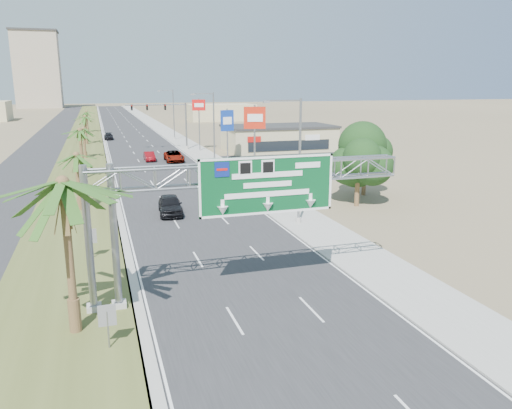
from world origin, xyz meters
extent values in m
plane|color=#8C7A59|center=(0.00, 0.00, 0.00)|extent=(600.00, 600.00, 0.00)
cube|color=#28282B|center=(0.00, 110.00, 0.01)|extent=(12.00, 300.00, 0.02)
cube|color=#9E9B93|center=(8.50, 110.00, 0.05)|extent=(4.00, 300.00, 0.10)
cube|color=#4C5224|center=(-10.00, 110.00, 0.06)|extent=(7.00, 300.00, 0.12)
cube|color=#28282B|center=(-17.00, 110.00, 0.01)|extent=(8.00, 300.00, 0.02)
cylinder|color=gray|center=(-7.20, 10.00, 3.70)|extent=(0.36, 0.36, 7.40)
cylinder|color=gray|center=(-8.40, 10.00, 3.70)|extent=(0.36, 0.36, 7.40)
cube|color=#9E9B93|center=(-7.20, 10.00, 0.20)|extent=(0.70, 0.70, 0.40)
cube|color=#9E9B93|center=(-8.40, 10.00, 0.20)|extent=(0.70, 0.70, 0.40)
cube|color=#074821|center=(0.50, 9.52, 6.00)|extent=(7.20, 0.12, 3.00)
cube|color=navy|center=(-1.90, 9.44, 6.95)|extent=(0.75, 0.03, 0.75)
cone|color=white|center=(0.50, 9.44, 4.85)|extent=(0.56, 0.56, 0.45)
cylinder|color=brown|center=(-9.20, 8.00, 3.50)|extent=(0.36, 0.36, 7.00)
cylinder|color=brown|center=(-9.20, 8.00, 0.84)|extent=(0.54, 0.54, 1.68)
cylinder|color=brown|center=(-9.50, 32.00, 2.50)|extent=(0.36, 0.36, 5.00)
cylinder|color=brown|center=(-9.50, 32.00, 0.60)|extent=(0.54, 0.54, 1.20)
cylinder|color=brown|center=(-9.50, 48.00, 2.90)|extent=(0.36, 0.36, 5.80)
cylinder|color=brown|center=(-9.50, 48.00, 0.70)|extent=(0.54, 0.54, 1.39)
cylinder|color=brown|center=(-9.50, 66.00, 2.25)|extent=(0.36, 0.36, 4.50)
cylinder|color=brown|center=(-9.50, 66.00, 0.54)|extent=(0.54, 0.54, 1.08)
cylinder|color=brown|center=(-9.50, 85.00, 2.60)|extent=(0.36, 0.36, 5.20)
cylinder|color=brown|center=(-9.50, 85.00, 0.62)|extent=(0.54, 0.54, 1.25)
cylinder|color=brown|center=(-9.50, 110.00, 2.40)|extent=(0.36, 0.36, 4.80)
cylinder|color=brown|center=(-9.50, 110.00, 0.58)|extent=(0.54, 0.54, 1.15)
cylinder|color=gray|center=(7.50, 22.00, 5.00)|extent=(0.20, 0.20, 10.00)
cylinder|color=gray|center=(6.10, 22.00, 9.85)|extent=(2.80, 0.12, 0.12)
cube|color=slate|center=(4.70, 22.00, 9.75)|extent=(0.50, 0.22, 0.18)
cylinder|color=#9E9B93|center=(7.50, 22.00, 0.25)|extent=(0.44, 0.44, 0.50)
cylinder|color=gray|center=(7.50, 52.00, 5.00)|extent=(0.20, 0.20, 10.00)
cylinder|color=gray|center=(6.10, 52.00, 9.85)|extent=(2.80, 0.12, 0.12)
cube|color=slate|center=(4.70, 52.00, 9.75)|extent=(0.50, 0.22, 0.18)
cylinder|color=#9E9B93|center=(7.50, 52.00, 0.25)|extent=(0.44, 0.44, 0.50)
cylinder|color=gray|center=(7.50, 88.00, 5.00)|extent=(0.20, 0.20, 10.00)
cylinder|color=gray|center=(6.10, 88.00, 9.85)|extent=(2.80, 0.12, 0.12)
cube|color=slate|center=(4.70, 88.00, 9.75)|extent=(0.50, 0.22, 0.18)
cylinder|color=#9E9B93|center=(7.50, 88.00, 0.25)|extent=(0.44, 0.44, 0.50)
cylinder|color=gray|center=(7.20, 72.00, 4.00)|extent=(0.28, 0.28, 8.00)
cylinder|color=gray|center=(2.20, 72.00, 7.70)|extent=(10.00, 0.18, 0.18)
cube|color=black|center=(3.70, 71.80, 7.30)|extent=(0.32, 0.18, 0.95)
cube|color=black|center=(0.70, 71.80, 7.30)|extent=(0.32, 0.18, 0.95)
cube|color=black|center=(-1.80, 71.80, 7.30)|extent=(0.32, 0.18, 0.95)
sphere|color=red|center=(3.70, 71.68, 7.60)|extent=(0.22, 0.22, 0.22)
imported|color=black|center=(7.20, 72.00, 7.00)|extent=(0.16, 0.16, 0.60)
cylinder|color=#9E9B93|center=(7.20, 72.00, 0.30)|extent=(0.56, 0.56, 0.60)
cube|color=#CEBF8B|center=(22.00, 66.00, 2.00)|extent=(18.00, 10.00, 4.00)
cylinder|color=brown|center=(15.00, 26.00, 1.95)|extent=(0.44, 0.44, 3.90)
sphere|color=black|center=(15.00, 26.00, 4.55)|extent=(4.50, 4.50, 4.50)
cylinder|color=brown|center=(18.00, 30.00, 1.65)|extent=(0.44, 0.44, 3.30)
sphere|color=black|center=(18.00, 30.00, 3.85)|extent=(3.50, 3.50, 3.50)
cylinder|color=gray|center=(-7.80, 6.00, 0.90)|extent=(0.08, 0.08, 1.80)
cube|color=slate|center=(-7.80, 6.00, 1.60)|extent=(0.75, 0.06, 0.95)
cylinder|color=gray|center=(-8.50, 18.00, 0.90)|extent=(0.08, 0.08, 1.80)
cube|color=slate|center=(-8.50, 18.00, 1.60)|extent=(0.75, 0.06, 0.95)
cube|color=tan|center=(-32.00, 250.00, 17.50)|extent=(20.00, 16.00, 35.00)
cube|color=#CEBF8B|center=(30.00, 140.00, 2.50)|extent=(20.00, 12.00, 5.00)
imported|color=black|center=(-2.00, 28.17, 0.83)|extent=(2.34, 5.03, 1.67)
imported|color=maroon|center=(-0.43, 60.34, 0.67)|extent=(1.45, 4.06, 1.33)
imported|color=gray|center=(2.92, 58.58, 0.77)|extent=(2.73, 5.64, 1.55)
imported|color=black|center=(-5.33, 92.51, 0.64)|extent=(1.90, 4.47, 1.29)
cylinder|color=gray|center=(9.09, 38.85, 4.42)|extent=(0.20, 0.20, 8.85)
cube|color=red|center=(9.09, 38.85, 7.45)|extent=(2.40, 0.90, 2.40)
cube|color=white|center=(9.09, 38.67, 7.45)|extent=(1.63, 0.47, 0.84)
cylinder|color=gray|center=(10.53, 56.60, 3.81)|extent=(0.20, 0.20, 7.62)
cube|color=#10339A|center=(10.53, 56.60, 5.92)|extent=(2.02, 0.73, 3.00)
cube|color=white|center=(10.53, 56.42, 5.92)|extent=(1.38, 0.34, 1.05)
cylinder|color=gray|center=(9.00, 69.57, 4.38)|extent=(0.20, 0.20, 8.76)
cube|color=red|center=(9.00, 69.57, 7.66)|extent=(2.17, 1.02, 1.80)
cube|color=white|center=(9.00, 69.39, 7.66)|extent=(1.46, 0.55, 0.63)
camera|label=1|loc=(-7.69, -14.21, 11.04)|focal=35.00mm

